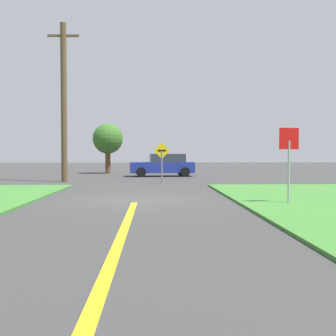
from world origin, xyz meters
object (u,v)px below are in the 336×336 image
Objects in this scene: car_approaching_junction at (163,165)px; direction_sign at (162,158)px; stop_sign at (289,151)px; oak_tree_left at (108,139)px; utility_pole_mid at (64,101)px.

direction_sign is (-0.25, -7.19, 0.59)m from car_approaching_junction.
oak_tree_left is (-8.09, 20.95, 1.10)m from stop_sign.
car_approaching_junction is 1.14× the size of oak_tree_left.
direction_sign is at bearing 83.20° from car_approaching_junction.
utility_pole_mid is 6.68m from direction_sign.
stop_sign is 14.82m from utility_pole_mid.
car_approaching_junction is at bearing 88.02° from direction_sign.
oak_tree_left is at bearing -82.27° from stop_sign.
stop_sign is 22.48m from oak_tree_left.
direction_sign is at bearing -81.03° from stop_sign.
car_approaching_junction is at bearing -44.09° from oak_tree_left.
oak_tree_left is at bearing 81.94° from utility_pole_mid.
utility_pole_mid reaches higher than car_approaching_junction.
stop_sign is 17.04m from car_approaching_junction.
direction_sign is 12.34m from oak_tree_left.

